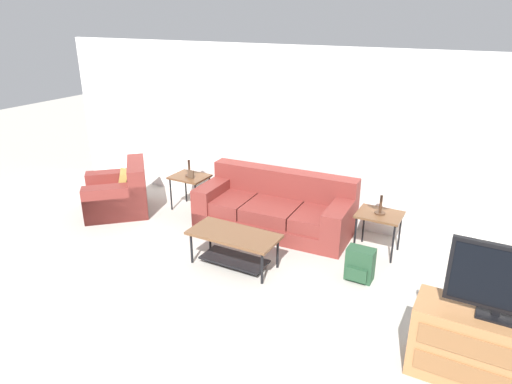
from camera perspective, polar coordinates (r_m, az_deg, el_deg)
The scene contains 12 objects.
wall_back at distance 6.94m, azimuth 5.07°, elevation 7.08°, with size 8.91×0.06×2.60m.
couch at distance 6.80m, azimuth 2.45°, elevation -2.18°, with size 2.33×1.08×0.82m.
armchair at distance 7.69m, azimuth -16.72°, elevation -0.25°, with size 1.37×1.37×0.80m.
coffee_table at distance 5.78m, azimuth -2.77°, elevation -6.23°, with size 1.14×0.54×0.45m.
side_table_left at distance 7.44m, azimuth -8.28°, elevation 1.59°, with size 0.57×0.48×0.57m.
side_table_right at distance 6.22m, azimuth 15.17°, elevation -3.10°, with size 0.57×0.48×0.57m.
table_lamp_left at distance 7.29m, azimuth -8.48°, elevation 5.15°, with size 0.33×0.33×0.55m.
table_lamp_right at distance 6.04m, azimuth 15.61°, elevation 1.06°, with size 0.33×0.33×0.55m.
tv_console at distance 4.56m, azimuth 26.90°, elevation -17.27°, with size 1.24×0.47×0.69m.
television at distance 4.19m, azimuth 28.50°, elevation -9.77°, with size 0.84×0.20×0.65m.
backpack at distance 5.68m, azimuth 12.86°, elevation -8.86°, with size 0.33×0.28×0.41m.
picture_frame at distance 7.30m, azimuth -8.15°, elevation 2.22°, with size 0.10×0.04×0.13m.
Camera 1 is at (2.67, -1.44, 3.03)m, focal length 32.00 mm.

